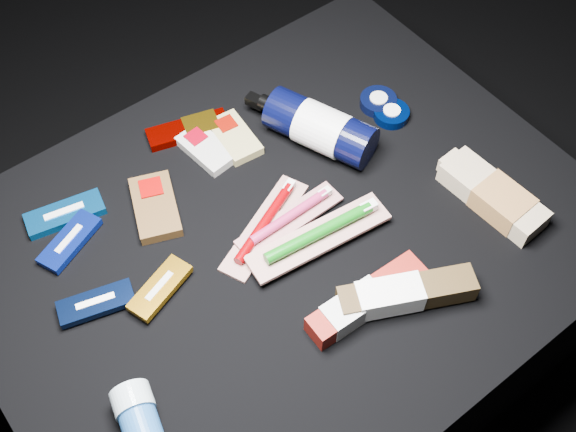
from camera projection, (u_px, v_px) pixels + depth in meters
ground at (285, 337)px, 1.49m from camera, size 3.00×3.00×0.00m
cloth_table at (285, 291)px, 1.33m from camera, size 0.98×0.78×0.40m
luna_bar_0 at (65, 214)px, 1.17m from camera, size 0.13×0.07×0.02m
luna_bar_1 at (70, 241)px, 1.14m from camera, size 0.12×0.08×0.01m
luna_bar_2 at (96, 303)px, 1.08m from camera, size 0.12×0.07×0.01m
luna_bar_3 at (160, 288)px, 1.09m from camera, size 0.12×0.07×0.01m
clif_bar_0 at (155, 204)px, 1.18m from camera, size 0.11×0.14×0.02m
clif_bar_1 at (205, 147)px, 1.25m from camera, size 0.07×0.11×0.02m
clif_bar_2 at (233, 136)px, 1.27m from camera, size 0.07×0.11×0.02m
power_bar at (192, 128)px, 1.28m from camera, size 0.15×0.08×0.02m
lotion_bottle at (320, 128)px, 1.24m from camera, size 0.14×0.25×0.08m
cream_tin_upper at (378, 102)px, 1.31m from camera, size 0.07×0.07×0.02m
cream_tin_lower at (391, 114)px, 1.30m from camera, size 0.06×0.06×0.02m
bodywash_bottle at (494, 197)px, 1.18m from camera, size 0.08×0.20×0.04m
deodorant_stick at (143, 432)px, 0.95m from camera, size 0.08×0.14×0.06m
toothbrush_pack_0 at (266, 224)px, 1.16m from camera, size 0.21×0.13×0.02m
toothbrush_pack_1 at (291, 217)px, 1.16m from camera, size 0.19×0.05×0.02m
toothbrush_pack_2 at (321, 234)px, 1.13m from camera, size 0.25×0.08×0.03m
toothpaste_carton_red at (362, 302)px, 1.07m from camera, size 0.20×0.05×0.04m
toothpaste_carton_green at (400, 295)px, 1.07m from camera, size 0.21×0.13×0.04m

